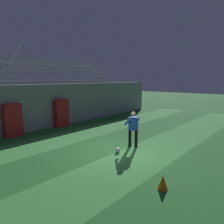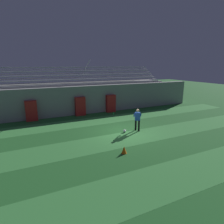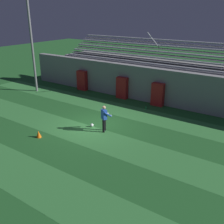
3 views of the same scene
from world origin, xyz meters
TOP-DOWN VIEW (x-y plane):
  - ground_plane at (0.00, 0.00)m, footprint 80.00×80.00m
  - turf_stripe_near at (0.00, -6.00)m, footprint 28.00×2.38m
  - turf_stripe_mid at (0.00, -1.24)m, footprint 28.00×2.38m
  - turf_stripe_far at (0.00, 3.53)m, footprint 28.00×2.38m
  - back_wall at (0.00, 6.50)m, footprint 24.00×0.60m
  - padding_pillar_gate_left at (-1.64, 5.95)m, footprint 0.97×0.44m
  - padding_pillar_gate_right at (1.64, 5.95)m, footprint 0.97×0.44m
  - padding_pillar_far_left at (-6.04, 5.95)m, footprint 0.97×0.44m
  - bleacher_stand at (-0.00, 8.84)m, footprint 18.00×4.05m
  - goalkeeper at (0.99, -0.19)m, footprint 0.73×0.70m
  - soccer_ball at (-0.05, -0.13)m, footprint 0.22×0.22m
  - traffic_cone at (-1.71, -3.06)m, footprint 0.30×0.30m
  - water_bottle at (1.34, 4.63)m, footprint 0.07×0.07m

SIDE VIEW (x-z plane):
  - ground_plane at x=0.00m, z-range 0.00..0.00m
  - turf_stripe_near at x=0.00m, z-range 0.00..0.01m
  - turf_stripe_mid at x=0.00m, z-range 0.00..0.01m
  - turf_stripe_far at x=0.00m, z-range 0.00..0.01m
  - soccer_ball at x=-0.05m, z-range 0.00..0.22m
  - water_bottle at x=1.34m, z-range 0.00..0.24m
  - traffic_cone at x=-1.71m, z-range 0.00..0.42m
  - padding_pillar_gate_left at x=-1.64m, z-range 0.00..1.79m
  - padding_pillar_gate_right at x=1.64m, z-range 0.00..1.79m
  - padding_pillar_far_left at x=-6.04m, z-range 0.00..1.79m
  - goalkeeper at x=0.99m, z-range 0.12..1.79m
  - back_wall at x=0.00m, z-range 0.00..2.80m
  - bleacher_stand at x=0.00m, z-range -1.21..4.22m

